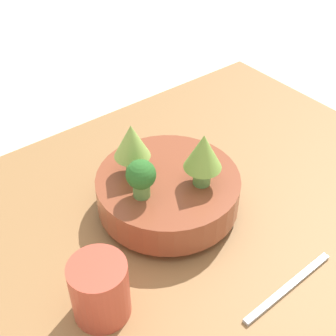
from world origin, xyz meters
TOP-DOWN VIEW (x-y plane):
  - ground_plane at (0.00, 0.00)m, footprint 6.00×6.00m
  - table at (0.00, 0.00)m, footprint 0.95×0.68m
  - bowl at (-0.01, 0.03)m, footprint 0.23×0.23m
  - romanesco_piece_near at (0.03, -0.01)m, footprint 0.06×0.06m
  - broccoli_floret_left at (-0.06, 0.02)m, footprint 0.05×0.05m
  - romanesco_piece_far at (-0.04, 0.07)m, footprint 0.06×0.06m
  - cup at (-0.20, -0.07)m, footprint 0.08×0.08m
  - fork at (0.03, -0.20)m, footprint 0.18×0.02m

SIDE VIEW (x-z plane):
  - ground_plane at x=0.00m, z-range 0.00..0.00m
  - table at x=0.00m, z-range 0.00..0.04m
  - fork at x=0.03m, z-range 0.04..0.05m
  - bowl at x=-0.01m, z-range 0.05..0.11m
  - cup at x=-0.20m, z-range 0.04..0.13m
  - broccoli_floret_left at x=-0.06m, z-range 0.11..0.18m
  - romanesco_piece_near at x=0.03m, z-range 0.12..0.21m
  - romanesco_piece_far at x=-0.04m, z-range 0.12..0.21m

